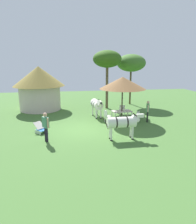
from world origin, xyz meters
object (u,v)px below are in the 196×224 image
(standing_watcher, at_px, (46,124))
(patio_chair_near_lawn, at_px, (137,116))
(thatched_hut, at_px, (39,86))
(acacia_tree_far_lawn, at_px, (107,60))
(shade_umbrella, at_px, (123,83))
(acacia_tree_left_background, at_px, (131,63))
(patio_dining_table, at_px, (122,112))
(patio_chair_west_end, at_px, (122,110))
(striped_lounge_chair, at_px, (41,129))
(patio_chair_near_hut, at_px, (107,115))
(zebra_by_umbrella, at_px, (122,123))
(zebra_nearest_camera, at_px, (97,105))
(guest_beside_umbrella, at_px, (148,109))

(standing_watcher, bearing_deg, patio_chair_near_lawn, 79.39)
(thatched_hut, distance_m, acacia_tree_far_lawn, 6.65)
(shade_umbrella, relative_size, acacia_tree_left_background, 0.67)
(acacia_tree_left_background, bearing_deg, patio_chair_near_lawn, -103.40)
(patio_dining_table, relative_size, patio_chair_west_end, 1.70)
(thatched_hut, distance_m, shade_umbrella, 8.07)
(striped_lounge_chair, distance_m, acacia_tree_left_background, 12.05)
(thatched_hut, xyz_separation_m, patio_chair_near_hut, (5.30, -5.05, -1.68))
(patio_chair_west_end, bearing_deg, patio_chair_near_lawn, 120.38)
(striped_lounge_chair, relative_size, acacia_tree_far_lawn, 0.17)
(thatched_hut, relative_size, striped_lounge_chair, 4.90)
(thatched_hut, distance_m, patio_chair_near_hut, 7.51)
(striped_lounge_chair, xyz_separation_m, acacia_tree_left_background, (8.27, 7.82, 3.94))
(zebra_by_umbrella, bearing_deg, patio_chair_near_lawn, 146.03)
(zebra_nearest_camera, bearing_deg, standing_watcher, 45.55)
(standing_watcher, relative_size, acacia_tree_left_background, 0.33)
(zebra_nearest_camera, xyz_separation_m, acacia_tree_left_background, (4.22, 4.65, 3.17))
(patio_chair_near_lawn, relative_size, acacia_tree_far_lawn, 0.17)
(guest_beside_umbrella, height_order, zebra_by_umbrella, guest_beside_umbrella)
(patio_chair_west_end, height_order, guest_beside_umbrella, guest_beside_umbrella)
(standing_watcher, bearing_deg, guest_beside_umbrella, 78.32)
(zebra_by_umbrella, height_order, acacia_tree_left_background, acacia_tree_left_background)
(thatched_hut, xyz_separation_m, patio_chair_west_end, (6.87, -3.52, -1.68))
(standing_watcher, xyz_separation_m, acacia_tree_left_background, (7.78, 9.35, 3.20))
(acacia_tree_left_background, bearing_deg, shade_umbrella, -112.93)
(striped_lounge_chair, bearing_deg, patio_chair_near_lawn, 147.39)
(patio_chair_west_end, relative_size, standing_watcher, 0.54)
(acacia_tree_far_lawn, bearing_deg, acacia_tree_left_background, 29.07)
(striped_lounge_chair, bearing_deg, thatched_hut, -125.27)
(patio_dining_table, xyz_separation_m, zebra_nearest_camera, (-1.73, 1.23, 0.38))
(acacia_tree_far_lawn, bearing_deg, thatched_hut, 176.44)
(zebra_by_umbrella, xyz_separation_m, acacia_tree_far_lawn, (0.70, 8.09, 3.54))
(standing_watcher, distance_m, zebra_by_umbrella, 4.31)
(patio_chair_near_lawn, distance_m, acacia_tree_far_lawn, 6.70)
(standing_watcher, xyz_separation_m, striped_lounge_chair, (-0.49, 1.53, -0.74))
(patio_chair_near_lawn, xyz_separation_m, standing_watcher, (-6.17, -2.57, 0.48))
(patio_dining_table, bearing_deg, striped_lounge_chair, -161.42)
(patio_dining_table, xyz_separation_m, acacia_tree_far_lawn, (-0.29, 4.34, 3.88))
(patio_chair_west_end, xyz_separation_m, acacia_tree_left_background, (2.13, 4.68, 3.68))
(shade_umbrella, height_order, striped_lounge_chair, shade_umbrella)
(patio_dining_table, relative_size, patio_chair_near_lawn, 1.70)
(patio_dining_table, relative_size, acacia_tree_far_lawn, 0.28)
(patio_chair_near_lawn, height_order, zebra_nearest_camera, zebra_nearest_camera)
(patio_chair_near_hut, bearing_deg, standing_watcher, -67.58)
(patio_dining_table, distance_m, patio_chair_near_hut, 1.26)
(guest_beside_umbrella, bearing_deg, acacia_tree_far_lawn, 41.40)
(patio_dining_table, relative_size, guest_beside_umbrella, 0.97)
(acacia_tree_far_lawn, relative_size, acacia_tree_left_background, 1.06)
(zebra_by_umbrella, bearing_deg, patio_dining_table, 164.42)
(thatched_hut, height_order, patio_dining_table, thatched_hut)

